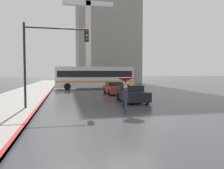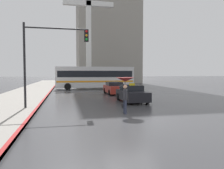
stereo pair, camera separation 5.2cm
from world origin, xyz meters
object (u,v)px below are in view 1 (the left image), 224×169
(sedan_red, at_px, (114,88))
(monument_cross, at_px, (88,21))
(city_bus, at_px, (95,77))
(pedestrian_with_umbrella, at_px, (125,84))
(taxi, at_px, (132,94))
(traffic_light, at_px, (52,49))

(sedan_red, height_order, monument_cross, monument_cross)
(monument_cross, bearing_deg, city_bus, -90.12)
(pedestrian_with_umbrella, distance_m, monument_cross, 30.97)
(pedestrian_with_umbrella, bearing_deg, city_bus, -7.02)
(taxi, distance_m, sedan_red, 7.15)
(city_bus, bearing_deg, traffic_light, 165.28)
(city_bus, bearing_deg, taxi, -174.56)
(traffic_light, bearing_deg, pedestrian_with_umbrella, -31.36)
(sedan_red, relative_size, pedestrian_with_umbrella, 2.22)
(sedan_red, bearing_deg, city_bus, -82.22)
(pedestrian_with_umbrella, height_order, traffic_light, traffic_light)
(traffic_light, distance_m, monument_cross, 28.31)
(taxi, xyz_separation_m, pedestrian_with_umbrella, (-2.03, -5.11, 1.11))
(sedan_red, relative_size, traffic_light, 0.84)
(pedestrian_with_umbrella, bearing_deg, sedan_red, -14.10)
(pedestrian_with_umbrella, bearing_deg, monument_cross, -6.21)
(taxi, height_order, sedan_red, taxi)
(sedan_red, relative_size, city_bus, 0.41)
(taxi, distance_m, monument_cross, 26.67)
(city_bus, height_order, monument_cross, monument_cross)
(taxi, relative_size, monument_cross, 0.19)
(city_bus, relative_size, pedestrian_with_umbrella, 5.45)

